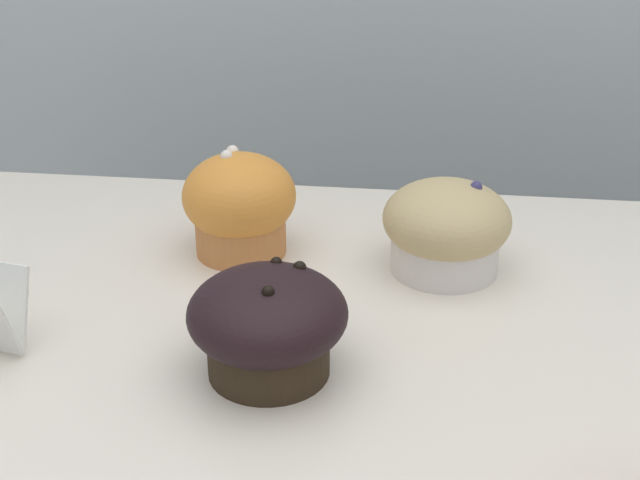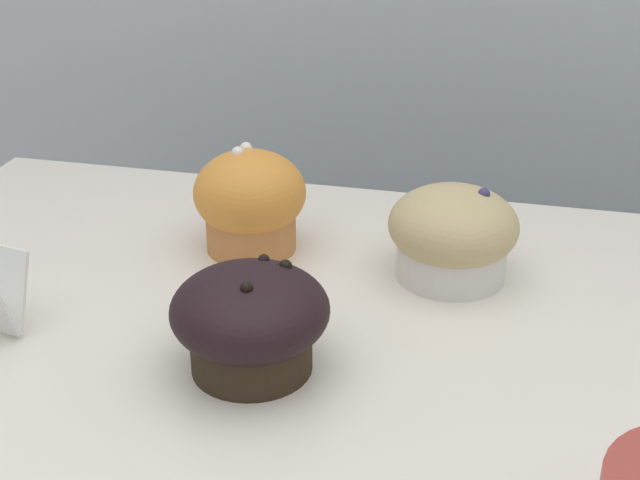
# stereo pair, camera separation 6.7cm
# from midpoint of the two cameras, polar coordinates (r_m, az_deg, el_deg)

# --- Properties ---
(wall_back) EXTENTS (3.20, 0.10, 1.80)m
(wall_back) POSITION_cam_midpoint_polar(r_m,az_deg,el_deg) (1.14, 13.15, 6.16)
(wall_back) COLOR #A8B2B7
(wall_back) RESTS_ON ground
(muffin_front_center) EXTENTS (0.09, 0.09, 0.09)m
(muffin_front_center) POSITION_cam_midpoint_polar(r_m,az_deg,el_deg) (0.74, -1.92, 2.42)
(muffin_front_center) COLOR #C4793F
(muffin_front_center) RESTS_ON display_counter
(muffin_back_left) EXTENTS (0.10, 0.10, 0.08)m
(muffin_back_left) POSITION_cam_midpoint_polar(r_m,az_deg,el_deg) (0.71, 11.18, 0.30)
(muffin_back_left) COLOR silver
(muffin_back_left) RESTS_ON display_counter
(muffin_back_right) EXTENTS (0.10, 0.10, 0.07)m
(muffin_back_right) POSITION_cam_midpoint_polar(r_m,az_deg,el_deg) (0.58, -1.24, -5.28)
(muffin_back_right) COLOR #2E2315
(muffin_back_right) RESTS_ON display_counter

